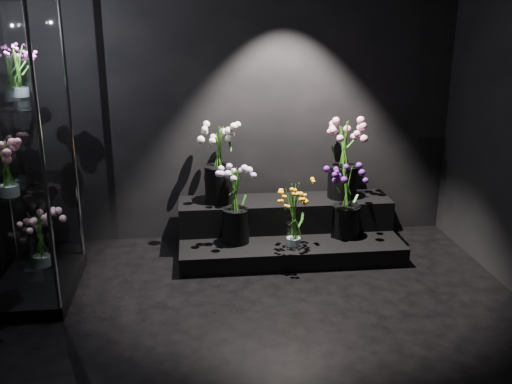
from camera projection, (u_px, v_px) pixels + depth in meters
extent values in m
plane|color=black|center=(267.00, 348.00, 3.70)|extent=(4.00, 4.00, 0.00)
plane|color=black|center=(239.00, 91.00, 5.17)|extent=(4.00, 0.00, 4.00)
plane|color=black|center=(378.00, 308.00, 1.39)|extent=(4.00, 0.00, 4.00)
cube|color=black|center=(288.00, 244.00, 5.15)|extent=(1.95, 0.87, 0.16)
cube|color=black|center=(285.00, 213.00, 5.29)|extent=(1.95, 0.43, 0.27)
cube|color=black|center=(37.00, 285.00, 4.44)|extent=(0.59, 0.99, 0.10)
cube|color=white|center=(25.00, 188.00, 4.20)|extent=(0.53, 0.93, 0.01)
cube|color=white|center=(13.00, 101.00, 4.01)|extent=(0.53, 0.93, 0.01)
cylinder|color=white|center=(294.00, 235.00, 4.88)|extent=(0.13, 0.13, 0.20)
cylinder|color=black|center=(236.00, 226.00, 4.94)|extent=(0.23, 0.23, 0.31)
cylinder|color=black|center=(346.00, 221.00, 5.08)|extent=(0.25, 0.25, 0.28)
cylinder|color=black|center=(220.00, 184.00, 5.15)|extent=(0.27, 0.27, 0.33)
cylinder|color=black|center=(342.00, 181.00, 5.27)|extent=(0.27, 0.27, 0.30)
cylinder|color=white|center=(8.00, 180.00, 3.97)|extent=(0.14, 0.14, 0.23)
cylinder|color=white|center=(20.00, 83.00, 4.13)|extent=(0.13, 0.13, 0.20)
cylinder|color=white|center=(41.00, 251.00, 4.62)|extent=(0.15, 0.15, 0.26)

